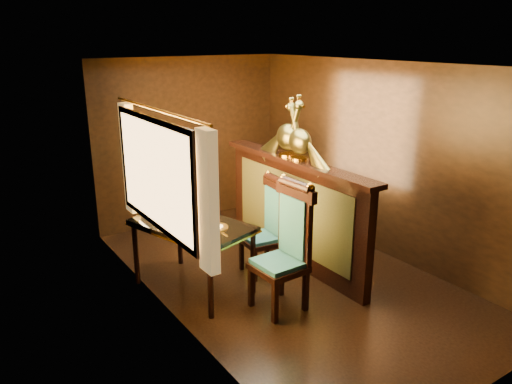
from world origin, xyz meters
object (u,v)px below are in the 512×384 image
Objects in this scene: dining_table at (192,229)px; peacock_left at (300,130)px; chair_right at (269,222)px; chair_left at (289,242)px; peacock_right at (289,125)px.

peacock_left is (1.38, -0.16, 1.00)m from dining_table.
chair_right is 1.16m from peacock_left.
chair_left reaches higher than chair_right.
chair_right is at bearing -23.83° from dining_table.
peacock_right reaches higher than dining_table.
dining_table is at bearing -177.43° from peacock_right.
chair_right reaches higher than dining_table.
peacock_right is at bearing 90.00° from peacock_left.
chair_left is 1.57m from peacock_right.
peacock_right is (0.00, 0.23, 0.02)m from peacock_left.
chair_left is 1.15× the size of chair_right.
peacock_right is at bearing 51.27° from chair_left.
peacock_left is (0.71, 0.74, 0.99)m from chair_left.
dining_table is 1.08× the size of chair_left.
dining_table is at bearing 179.18° from chair_right.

